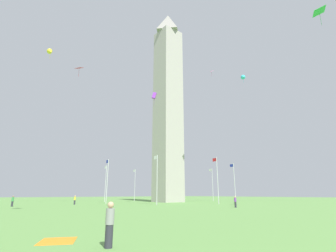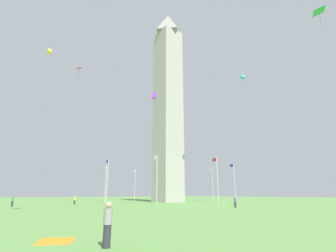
# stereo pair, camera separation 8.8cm
# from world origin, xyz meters

# --- Properties ---
(ground_plane) EXTENTS (260.00, 260.00, 0.00)m
(ground_plane) POSITION_xyz_m (0.00, 0.00, 0.00)
(ground_plane) COLOR #609347
(obelisk_monument) EXTENTS (5.84, 5.84, 53.08)m
(obelisk_monument) POSITION_xyz_m (0.00, 0.00, 26.54)
(obelisk_monument) COLOR #A8A399
(obelisk_monument) RESTS_ON ground
(flagpole_n) EXTENTS (1.12, 0.14, 9.06)m
(flagpole_n) POSITION_xyz_m (16.05, 0.00, 4.93)
(flagpole_n) COLOR silver
(flagpole_n) RESTS_ON ground
(flagpole_ne) EXTENTS (1.12, 0.14, 9.06)m
(flagpole_ne) POSITION_xyz_m (11.36, 11.31, 4.93)
(flagpole_ne) COLOR silver
(flagpole_ne) RESTS_ON ground
(flagpole_e) EXTENTS (1.12, 0.14, 9.06)m
(flagpole_e) POSITION_xyz_m (0.05, 15.99, 4.93)
(flagpole_e) COLOR silver
(flagpole_e) RESTS_ON ground
(flagpole_se) EXTENTS (1.12, 0.14, 9.06)m
(flagpole_se) POSITION_xyz_m (-11.25, 11.31, 4.93)
(flagpole_se) COLOR silver
(flagpole_se) RESTS_ON ground
(flagpole_s) EXTENTS (1.12, 0.14, 9.06)m
(flagpole_s) POSITION_xyz_m (-15.94, 0.00, 4.93)
(flagpole_s) COLOR silver
(flagpole_s) RESTS_ON ground
(flagpole_sw) EXTENTS (1.12, 0.14, 9.06)m
(flagpole_sw) POSITION_xyz_m (-11.25, -11.31, 4.93)
(flagpole_sw) COLOR silver
(flagpole_sw) RESTS_ON ground
(flagpole_w) EXTENTS (1.12, 0.14, 9.06)m
(flagpole_w) POSITION_xyz_m (0.05, -15.99, 4.93)
(flagpole_w) COLOR silver
(flagpole_w) RESTS_ON ground
(flagpole_nw) EXTENTS (1.12, 0.14, 9.06)m
(flagpole_nw) POSITION_xyz_m (11.36, -11.31, 4.93)
(flagpole_nw) COLOR silver
(flagpole_nw) RESTS_ON ground
(person_gray_shirt) EXTENTS (0.32, 0.32, 1.62)m
(person_gray_shirt) POSITION_xyz_m (-40.68, 34.19, 0.80)
(person_gray_shirt) COLOR #2D2D38
(person_gray_shirt) RESTS_ON ground
(person_green_shirt) EXTENTS (0.32, 0.32, 1.64)m
(person_green_shirt) POSITION_xyz_m (-2.81, 32.83, 0.81)
(person_green_shirt) COLOR #2D2D38
(person_green_shirt) RESTS_ON ground
(person_purple_shirt) EXTENTS (0.32, 0.32, 1.59)m
(person_purple_shirt) POSITION_xyz_m (-25.69, 7.43, 0.79)
(person_purple_shirt) COLOR #2D2D38
(person_purple_shirt) RESTS_ON ground
(person_yellow_shirt) EXTENTS (0.32, 0.32, 1.67)m
(person_yellow_shirt) POSITION_xyz_m (-0.63, 22.53, 0.83)
(person_yellow_shirt) COLOR #2D2D38
(person_yellow_shirt) RESTS_ON ground
(kite_pink_diamond) EXTENTS (0.99, 0.92, 1.36)m
(kite_pink_diamond) POSITION_xyz_m (-16.65, 0.94, 27.56)
(kite_pink_diamond) COLOR pink
(kite_red_diamond) EXTENTS (2.03, 1.98, 2.47)m
(kite_red_diamond) POSITION_xyz_m (2.98, 23.13, 29.41)
(kite_red_diamond) COLOR red
(kite_cyan_delta) EXTENTS (1.69, 1.72, 2.25)m
(kite_cyan_delta) POSITION_xyz_m (-17.40, -9.42, 29.12)
(kite_cyan_delta) COLOR #33C6D1
(kite_yellow_delta) EXTENTS (1.67, 1.44, 2.26)m
(kite_yellow_delta) POSITION_xyz_m (0.32, 29.89, 29.76)
(kite_yellow_delta) COLOR yellow
(kite_green_diamond) EXTENTS (2.08, 2.10, 2.45)m
(kite_green_diamond) POSITION_xyz_m (-39.68, 4.62, 25.87)
(kite_green_diamond) COLOR green
(kite_purple_box) EXTENTS (1.18, 1.24, 2.68)m
(kite_purple_box) POSITION_xyz_m (-8.42, 10.27, 22.28)
(kite_purple_box) COLOR purple
(picnic_blanket_near_first_person) EXTENTS (2.21, 2.01, 0.01)m
(picnic_blanket_near_first_person) POSITION_xyz_m (-38.06, 35.24, 0.01)
(picnic_blanket_near_first_person) COLOR orange
(picnic_blanket_near_first_person) RESTS_ON ground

